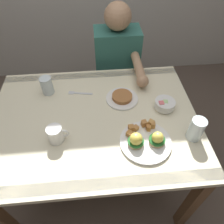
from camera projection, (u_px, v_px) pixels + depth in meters
ground_plane at (100, 176)px, 1.78m from camera, size 6.00×6.00×0.00m
dining_table at (95, 129)px, 1.31m from camera, size 1.20×0.90×0.74m
eggs_benedict_plate at (145, 140)px, 1.10m from camera, size 0.27×0.27×0.09m
fruit_bowl at (164, 104)px, 1.26m from camera, size 0.12×0.12×0.06m
coffee_mug at (56, 134)px, 1.09m from camera, size 0.11×0.08×0.09m
fork at (79, 93)px, 1.37m from camera, size 0.16×0.05×0.00m
water_glass_near at (47, 86)px, 1.34m from camera, size 0.07×0.07×0.12m
water_glass_far at (196, 130)px, 1.10m from camera, size 0.08×0.08×0.13m
side_plate at (122, 98)px, 1.32m from camera, size 0.20×0.20×0.04m
diner_person at (118, 67)px, 1.71m from camera, size 0.34×0.54×1.14m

